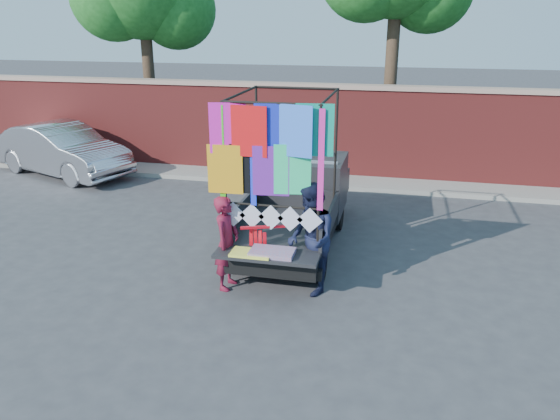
% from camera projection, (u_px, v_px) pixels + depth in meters
% --- Properties ---
extents(ground, '(90.00, 90.00, 0.00)m').
position_uv_depth(ground, '(301.00, 289.00, 9.18)').
color(ground, '#38383A').
rests_on(ground, ground).
extents(brick_wall, '(30.00, 0.45, 2.61)m').
position_uv_depth(brick_wall, '(349.00, 131.00, 15.17)').
color(brick_wall, maroon).
rests_on(brick_wall, ground).
extents(curb, '(30.00, 1.20, 0.12)m').
position_uv_depth(curb, '(344.00, 182.00, 14.95)').
color(curb, gray).
rests_on(curb, ground).
extents(pickup_truck, '(1.97, 4.96, 3.12)m').
position_uv_depth(pickup_truck, '(300.00, 200.00, 11.17)').
color(pickup_truck, black).
rests_on(pickup_truck, ground).
extents(sedan, '(4.71, 3.01, 1.46)m').
position_uv_depth(sedan, '(62.00, 150.00, 15.65)').
color(sedan, '#BABBC2').
rests_on(sedan, ground).
extents(woman, '(0.43, 0.61, 1.61)m').
position_uv_depth(woman, '(227.00, 243.00, 9.00)').
color(woman, maroon).
rests_on(woman, ground).
extents(man, '(1.03, 1.12, 1.86)m').
position_uv_depth(man, '(311.00, 239.00, 8.82)').
color(man, '#141934').
rests_on(man, ground).
extents(streamer_bundle, '(0.87, 0.36, 0.63)m').
position_uv_depth(streamer_bundle, '(262.00, 237.00, 8.90)').
color(streamer_bundle, red).
rests_on(streamer_bundle, ground).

